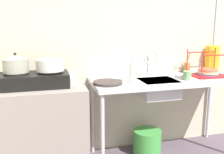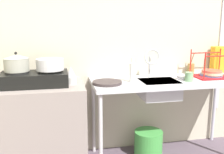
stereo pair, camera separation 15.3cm
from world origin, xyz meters
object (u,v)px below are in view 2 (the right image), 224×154
pot_on_right_burner (50,64)px  sink_basin (159,89)px  bottle_by_sink (133,72)px  cup_by_rack (189,77)px  percolator (71,76)px  cereal_box (217,60)px  faucet (152,59)px  frying_pan (107,83)px  dish_rack (212,73)px  pot_on_left_burner (16,63)px  bucket_on_floor (148,143)px  small_bowl_on_drainboard (183,77)px  stove (34,79)px  utensil_jar (191,68)px

pot_on_right_burner → sink_basin: pot_on_right_burner is taller
bottle_by_sink → cup_by_rack: bearing=-8.3°
percolator → cereal_box: size_ratio=0.54×
pot_on_right_burner → faucet: bearing=5.2°
percolator → cereal_box: (1.64, 0.23, 0.07)m
frying_pan → dish_rack: size_ratio=0.75×
faucet → percolator: bearing=-173.0°
pot_on_right_burner → cereal_box: (1.82, 0.22, -0.04)m
faucet → frying_pan: bearing=-162.0°
pot_on_left_burner → cup_by_rack: (1.59, -0.11, -0.17)m
sink_basin → bucket_on_floor: 0.62m
pot_on_left_burner → percolator: 0.48m
pot_on_left_burner → frying_pan: (0.79, -0.07, -0.20)m
small_bowl_on_drainboard → stove: bearing=179.5°
bucket_on_floor → faucet: bearing=61.4°
pot_on_left_burner → dish_rack: 1.92m
percolator → cup_by_rack: (1.12, -0.10, -0.03)m
pot_on_left_burner → frying_pan: bearing=-4.8°
stove → percolator: size_ratio=3.70×
cup_by_rack → bottle_by_sink: bearing=171.7°
small_bowl_on_drainboard → bottle_by_sink: bearing=-177.8°
pot_on_left_burner → bottle_by_sink: size_ratio=0.93×
pot_on_left_burner → pot_on_right_burner: 0.29m
percolator → small_bowl_on_drainboard: percolator is taller
sink_basin → frying_pan: size_ratio=1.32×
stove → bucket_on_floor: stove is taller
sink_basin → bucket_on_floor: (-0.06, 0.08, -0.61)m
dish_rack → bucket_on_floor: (-0.66, 0.03, -0.73)m
dish_rack → bottle_by_sink: bearing=-177.0°
stove → small_bowl_on_drainboard: stove is taller
bottle_by_sink → bucket_on_floor: bearing=20.3°
pot_on_left_burner → dish_rack: pot_on_left_burner is taller
stove → faucet: 1.15m
cup_by_rack → sink_basin: bearing=164.7°
stove → dish_rack: (1.77, 0.01, -0.02)m
pot_on_left_burner → utensil_jar: 1.81m
cereal_box → bucket_on_floor: 1.21m
pot_on_right_burner → utensil_jar: (1.50, 0.22, -0.13)m
pot_on_left_burner → sink_basin: (1.31, -0.04, -0.30)m
pot_on_left_burner → pot_on_right_burner: pot_on_left_burner is taller
frying_pan → dish_rack: 1.12m
bottle_by_sink → cereal_box: 1.09m
pot_on_left_burner → percolator: bearing=-1.2°
pot_on_right_burner → cup_by_rack: bearing=-4.9°
bucket_on_floor → dish_rack: bearing=-2.7°
pot_on_right_burner → cup_by_rack: size_ratio=2.74×
bottle_by_sink → bucket_on_floor: 0.82m
stove → pot_on_right_burner: size_ratio=2.43×
percolator → frying_pan: bearing=-9.8°
sink_basin → small_bowl_on_drainboard: size_ratio=3.18×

